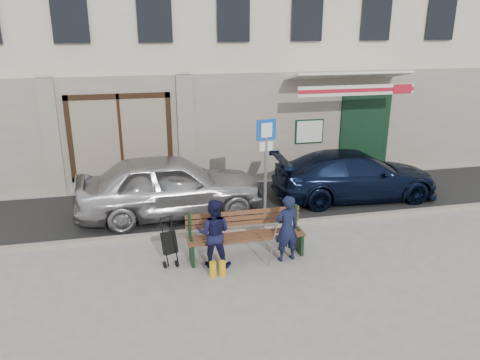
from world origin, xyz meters
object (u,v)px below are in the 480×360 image
object	(u,v)px
man	(287,228)
parking_sign	(266,157)
woman	(214,233)
stroller	(169,244)
bench	(244,236)
car_navy	(355,175)
car_silver	(171,185)

from	to	relation	value
man	parking_sign	bearing A→B (deg)	-101.64
woman	stroller	size ratio (longest dim) A/B	1.45
bench	man	world-z (taller)	man
bench	stroller	bearing A→B (deg)	178.69
stroller	man	bearing A→B (deg)	-28.66
car_navy	man	world-z (taller)	man
car_navy	stroller	size ratio (longest dim) A/B	4.65
bench	woman	distance (m)	0.73
bench	man	distance (m)	0.89
parking_sign	woman	distance (m)	2.42
car_navy	parking_sign	distance (m)	3.28
man	woman	bearing A→B (deg)	-14.37
car_navy	man	size ratio (longest dim) A/B	3.23
parking_sign	woman	size ratio (longest dim) A/B	1.83
car_silver	car_navy	size ratio (longest dim) A/B	1.02
man	woman	world-z (taller)	woman
car_silver	man	world-z (taller)	car_silver
car_navy	bench	size ratio (longest dim) A/B	1.86
car_silver	man	xyz separation A→B (m)	(2.07, -2.84, -0.08)
stroller	car_silver	bearing A→B (deg)	64.84
parking_sign	stroller	size ratio (longest dim) A/B	2.65
parking_sign	bench	xyz separation A→B (m)	(-0.83, -1.41, -1.23)
car_silver	bench	size ratio (longest dim) A/B	1.89
bench	car_silver	bearing A→B (deg)	116.83
car_navy	parking_sign	bearing A→B (deg)	115.50
car_silver	stroller	xyz separation A→B (m)	(-0.23, -2.48, -0.35)
woman	stroller	xyz separation A→B (m)	(-0.85, 0.26, -0.27)
car_silver	stroller	world-z (taller)	car_silver
car_navy	man	xyz separation A→B (m)	(-2.89, -2.97, 0.04)
car_navy	woman	bearing A→B (deg)	125.67
car_silver	bench	world-z (taller)	car_silver
car_navy	bench	xyz separation A→B (m)	(-3.68, -2.65, -0.19)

